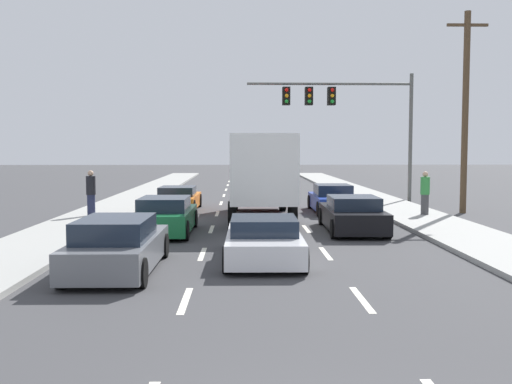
{
  "coord_description": "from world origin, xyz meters",
  "views": [
    {
      "loc": [
        -0.61,
        -4.76,
        2.93
      ],
      "look_at": [
        -0.11,
        16.2,
        1.36
      ],
      "focal_mm": 42.1,
      "sensor_mm": 36.0,
      "label": 1
    }
  ],
  "objects_px": {
    "car_orange": "(178,199)",
    "car_white": "(264,240)",
    "car_gray": "(118,246)",
    "box_truck": "(261,171)",
    "pedestrian_mid_block": "(91,193)",
    "car_green": "(165,217)",
    "car_blue": "(333,200)",
    "car_black": "(352,215)",
    "traffic_signal_mast": "(336,104)",
    "pedestrian_near_corner": "(425,193)",
    "utility_pole_mid": "(465,110)"
  },
  "relations": [
    {
      "from": "car_orange",
      "to": "utility_pole_mid",
      "type": "bearing_deg",
      "value": -5.95
    },
    {
      "from": "car_green",
      "to": "car_blue",
      "type": "bearing_deg",
      "value": 44.53
    },
    {
      "from": "car_orange",
      "to": "car_white",
      "type": "height_order",
      "value": "car_white"
    },
    {
      "from": "car_blue",
      "to": "pedestrian_mid_block",
      "type": "bearing_deg",
      "value": -167.26
    },
    {
      "from": "car_white",
      "to": "traffic_signal_mast",
      "type": "relative_size",
      "value": 0.51
    },
    {
      "from": "car_orange",
      "to": "car_gray",
      "type": "xyz_separation_m",
      "value": [
        0.03,
        -13.67,
        0.09
      ]
    },
    {
      "from": "car_gray",
      "to": "traffic_signal_mast",
      "type": "height_order",
      "value": "traffic_signal_mast"
    },
    {
      "from": "car_orange",
      "to": "car_blue",
      "type": "relative_size",
      "value": 1.0
    },
    {
      "from": "car_gray",
      "to": "traffic_signal_mast",
      "type": "bearing_deg",
      "value": 66.21
    },
    {
      "from": "car_white",
      "to": "utility_pole_mid",
      "type": "relative_size",
      "value": 0.51
    },
    {
      "from": "car_green",
      "to": "car_blue",
      "type": "xyz_separation_m",
      "value": [
        6.69,
        6.59,
        -0.02
      ]
    },
    {
      "from": "car_black",
      "to": "traffic_signal_mast",
      "type": "relative_size",
      "value": 0.51
    },
    {
      "from": "car_green",
      "to": "car_gray",
      "type": "bearing_deg",
      "value": -93.01
    },
    {
      "from": "car_black",
      "to": "car_green",
      "type": "bearing_deg",
      "value": -176.44
    },
    {
      "from": "car_orange",
      "to": "pedestrian_mid_block",
      "type": "height_order",
      "value": "pedestrian_mid_block"
    },
    {
      "from": "box_truck",
      "to": "car_green",
      "type": "bearing_deg",
      "value": -130.81
    },
    {
      "from": "box_truck",
      "to": "pedestrian_near_corner",
      "type": "relative_size",
      "value": 4.93
    },
    {
      "from": "car_green",
      "to": "car_blue",
      "type": "height_order",
      "value": "car_green"
    },
    {
      "from": "pedestrian_near_corner",
      "to": "car_green",
      "type": "bearing_deg",
      "value": -156.83
    },
    {
      "from": "car_green",
      "to": "utility_pole_mid",
      "type": "height_order",
      "value": "utility_pole_mid"
    },
    {
      "from": "box_truck",
      "to": "car_black",
      "type": "distance_m",
      "value": 4.87
    },
    {
      "from": "traffic_signal_mast",
      "to": "pedestrian_mid_block",
      "type": "relative_size",
      "value": 4.8
    },
    {
      "from": "car_orange",
      "to": "pedestrian_near_corner",
      "type": "xyz_separation_m",
      "value": [
        10.55,
        -3.11,
        0.51
      ]
    },
    {
      "from": "traffic_signal_mast",
      "to": "utility_pole_mid",
      "type": "relative_size",
      "value": 1.0
    },
    {
      "from": "car_green",
      "to": "car_black",
      "type": "xyz_separation_m",
      "value": [
        6.44,
        0.4,
        -0.01
      ]
    },
    {
      "from": "car_orange",
      "to": "car_blue",
      "type": "xyz_separation_m",
      "value": [
        7.05,
        -0.88,
        0.05
      ]
    },
    {
      "from": "traffic_signal_mast",
      "to": "pedestrian_near_corner",
      "type": "distance_m",
      "value": 8.96
    },
    {
      "from": "car_orange",
      "to": "car_blue",
      "type": "bearing_deg",
      "value": -7.13
    },
    {
      "from": "car_gray",
      "to": "car_orange",
      "type": "bearing_deg",
      "value": 90.14
    },
    {
      "from": "utility_pole_mid",
      "to": "pedestrian_near_corner",
      "type": "height_order",
      "value": "utility_pole_mid"
    },
    {
      "from": "pedestrian_near_corner",
      "to": "car_white",
      "type": "bearing_deg",
      "value": -127.46
    },
    {
      "from": "car_gray",
      "to": "box_truck",
      "type": "height_order",
      "value": "box_truck"
    },
    {
      "from": "car_green",
      "to": "car_gray",
      "type": "distance_m",
      "value": 6.21
    },
    {
      "from": "car_blue",
      "to": "pedestrian_near_corner",
      "type": "height_order",
      "value": "pedestrian_near_corner"
    },
    {
      "from": "box_truck",
      "to": "pedestrian_near_corner",
      "type": "distance_m",
      "value": 6.91
    },
    {
      "from": "traffic_signal_mast",
      "to": "car_gray",
      "type": "bearing_deg",
      "value": -113.79
    },
    {
      "from": "car_black",
      "to": "car_white",
      "type": "bearing_deg",
      "value": -122.17
    },
    {
      "from": "car_green",
      "to": "car_orange",
      "type": "bearing_deg",
      "value": 92.75
    },
    {
      "from": "car_gray",
      "to": "car_black",
      "type": "bearing_deg",
      "value": 44.27
    },
    {
      "from": "box_truck",
      "to": "pedestrian_mid_block",
      "type": "distance_m",
      "value": 6.98
    },
    {
      "from": "box_truck",
      "to": "car_blue",
      "type": "relative_size",
      "value": 2.01
    },
    {
      "from": "box_truck",
      "to": "traffic_signal_mast",
      "type": "bearing_deg",
      "value": 61.78
    },
    {
      "from": "car_gray",
      "to": "traffic_signal_mast",
      "type": "xyz_separation_m",
      "value": [
        7.96,
        18.06,
        4.61
      ]
    },
    {
      "from": "car_green",
      "to": "pedestrian_mid_block",
      "type": "distance_m",
      "value": 5.58
    },
    {
      "from": "car_blue",
      "to": "utility_pole_mid",
      "type": "distance_m",
      "value": 7.02
    },
    {
      "from": "car_white",
      "to": "car_blue",
      "type": "distance_m",
      "value": 11.94
    },
    {
      "from": "traffic_signal_mast",
      "to": "car_black",
      "type": "bearing_deg",
      "value": -95.95
    },
    {
      "from": "car_orange",
      "to": "car_gray",
      "type": "relative_size",
      "value": 0.96
    },
    {
      "from": "car_gray",
      "to": "box_truck",
      "type": "bearing_deg",
      "value": 69.94
    },
    {
      "from": "car_blue",
      "to": "traffic_signal_mast",
      "type": "height_order",
      "value": "traffic_signal_mast"
    }
  ]
}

